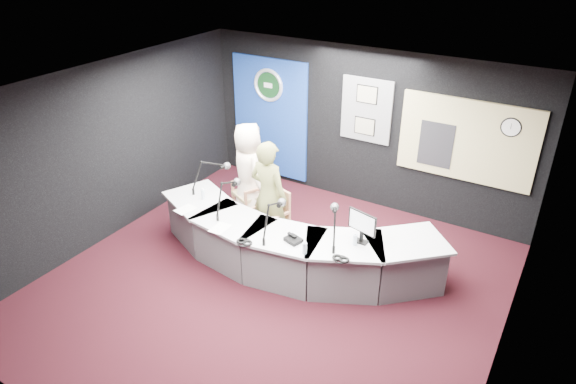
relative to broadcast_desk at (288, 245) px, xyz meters
The scene contains 33 objects.
ground 0.67m from the broadcast_desk, 84.81° to the right, with size 6.00×6.00×0.00m, color black.
ceiling 2.49m from the broadcast_desk, 84.81° to the right, with size 6.00×6.00×0.02m, color silver.
wall_back 2.66m from the broadcast_desk, 88.83° to the left, with size 6.00×0.02×2.80m, color black.
wall_front 3.70m from the broadcast_desk, 89.19° to the right, with size 6.00×0.02×2.80m, color black.
wall_left 3.17m from the broadcast_desk, 169.44° to the right, with size 0.02×6.00×2.80m, color black.
wall_right 3.26m from the broadcast_desk, 10.22° to the right, with size 0.02×6.00×2.80m, color black.
broadcast_desk is the anchor object (origin of this frame).
backdrop_panel 3.17m from the broadcast_desk, 127.40° to the left, with size 1.60×0.05×2.30m, color navy.
agency_seal 3.38m from the broadcast_desk, 127.86° to the left, with size 0.63×0.63×0.07m, color silver.
seal_center 3.38m from the broadcast_desk, 127.80° to the left, with size 0.48×0.48×0.01m, color black.
pinboard 2.79m from the broadcast_desk, 87.63° to the left, with size 0.90×0.04×1.10m, color slate.
framed_photo_upper 2.91m from the broadcast_desk, 87.60° to the left, with size 0.34×0.02×0.27m, color gray.
framed_photo_lower 2.63m from the broadcast_desk, 87.60° to the left, with size 0.34×0.02×0.27m, color gray.
booth_window_frame 3.24m from the broadcast_desk, 53.36° to the left, with size 2.12×0.06×1.32m, color tan.
booth_glow 3.23m from the broadcast_desk, 53.24° to the left, with size 2.00×0.02×1.20m, color #CFC483.
equipment_rack 2.93m from the broadcast_desk, 60.54° to the left, with size 0.55×0.02×0.75m, color black.
wall_clock 3.71m from the broadcast_desk, 44.88° to the left, with size 0.28×0.28×0.01m, color white.
armchair_left 1.60m from the broadcast_desk, 145.45° to the left, with size 0.58×0.58×1.03m, color #B07350, non-canonical shape.
armchair_right 0.63m from the broadcast_desk, 149.11° to the left, with size 0.53×0.53×0.95m, color #B07350, non-canonical shape.
draped_jacket 1.85m from the broadcast_desk, 141.98° to the left, with size 0.50×0.10×0.70m, color #686658.
person_man 1.67m from the broadcast_desk, 145.45° to the left, with size 0.84×0.55×1.72m, color #FBE4C9.
person_woman 0.81m from the broadcast_desk, 149.11° to the left, with size 0.65×0.43×1.79m, color olive.
computer_monitor 1.30m from the broadcast_desk, ahead, with size 0.41×0.02×0.28m, color black.
desk_phone 0.63m from the broadcast_desk, 50.45° to the right, with size 0.22×0.18×0.05m, color black.
headphones_near 1.20m from the broadcast_desk, 22.33° to the right, with size 0.20×0.20×0.03m, color black.
headphones_far 0.88m from the broadcast_desk, 107.49° to the right, with size 0.22×0.22×0.04m, color black.
paper_stack 1.64m from the broadcast_desk, 163.25° to the right, with size 0.21×0.29×0.00m, color white.
notepad 1.04m from the broadcast_desk, 140.75° to the right, with size 0.21×0.30×0.00m, color white.
boom_mic_a 1.76m from the broadcast_desk, behind, with size 0.38×0.68×0.60m, color black, non-canonical shape.
boom_mic_b 1.18m from the broadcast_desk, behind, with size 0.20×0.73×0.60m, color black, non-canonical shape.
boom_mic_c 0.76m from the broadcast_desk, 95.16° to the right, with size 0.21×0.73×0.60m, color black, non-canonical shape.
boom_mic_d 1.02m from the broadcast_desk, ahead, with size 0.39×0.68×0.60m, color black, non-canonical shape.
water_bottles 0.59m from the broadcast_desk, 129.15° to the right, with size 2.62×0.58×0.18m, color silver, non-canonical shape.
Camera 1 is at (3.18, -4.85, 4.60)m, focal length 32.00 mm.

